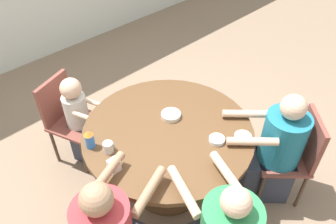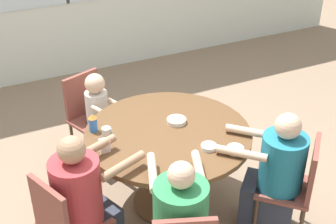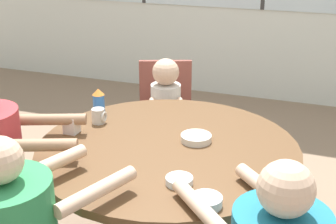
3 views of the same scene
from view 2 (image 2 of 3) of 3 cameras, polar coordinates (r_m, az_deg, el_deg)
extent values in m
plane|color=#8C725B|center=(4.14, 0.00, -10.98)|extent=(16.00, 16.00, 0.00)
cylinder|color=brown|center=(3.70, 0.00, -2.67)|extent=(1.32, 1.32, 0.04)
cylinder|color=brown|center=(3.92, 0.00, -7.17)|extent=(0.14, 0.14, 0.70)
cylinder|color=brown|center=(4.13, 0.00, -10.82)|extent=(0.60, 0.60, 0.03)
cube|color=brown|center=(3.40, -11.18, -13.09)|extent=(0.52, 0.52, 0.03)
cube|color=brown|center=(3.18, -14.20, -11.70)|extent=(0.17, 0.37, 0.42)
cylinder|color=#4C3828|center=(3.72, -10.33, -13.00)|extent=(0.03, 0.03, 0.42)
cube|color=brown|center=(3.73, 13.96, -8.95)|extent=(0.57, 0.57, 0.03)
cube|color=brown|center=(3.59, 17.24, -6.70)|extent=(0.30, 0.29, 0.42)
cylinder|color=#4C3828|center=(3.75, 10.57, -12.67)|extent=(0.03, 0.03, 0.42)
cylinder|color=#4C3828|center=(4.00, 11.46, -9.47)|extent=(0.03, 0.03, 0.42)
cylinder|color=#4C3828|center=(4.00, 16.32, -10.34)|extent=(0.03, 0.03, 0.42)
cube|color=brown|center=(4.46, -8.82, -1.13)|extent=(0.52, 0.52, 0.03)
cube|color=brown|center=(4.47, -10.48, 2.13)|extent=(0.37, 0.17, 0.42)
cylinder|color=#4C3828|center=(4.55, -5.59, -3.46)|extent=(0.03, 0.03, 0.42)
cylinder|color=#4C3828|center=(4.38, -8.93, -5.25)|extent=(0.03, 0.03, 0.42)
cylinder|color=#4C3828|center=(4.77, -8.30, -1.87)|extent=(0.03, 0.03, 0.42)
cylinder|color=#4C3828|center=(4.61, -11.57, -3.49)|extent=(0.03, 0.03, 0.42)
cylinder|color=#B23338|center=(3.25, -11.07, -9.46)|extent=(0.34, 0.34, 0.49)
sphere|color=#A37A5B|center=(3.04, -11.69, -4.56)|extent=(0.19, 0.19, 0.19)
cylinder|color=#A37A5B|center=(3.40, -8.99, -4.38)|extent=(0.37, 0.19, 0.06)
cylinder|color=#A37A5B|center=(3.20, -5.52, -6.55)|extent=(0.37, 0.19, 0.06)
cube|color=#333847|center=(3.86, 11.98, -11.05)|extent=(0.50, 0.50, 0.44)
cylinder|color=#1E7089|center=(3.59, 13.79, -5.96)|extent=(0.34, 0.34, 0.44)
sphere|color=#DBB293|center=(3.41, 14.43, -1.68)|extent=(0.19, 0.19, 0.19)
cylinder|color=#DBB293|center=(3.42, 8.94, -5.00)|extent=(0.30, 0.31, 0.06)
cylinder|color=#DBB293|center=(3.67, 9.91, -2.38)|extent=(0.30, 0.31, 0.06)
cylinder|color=#2D844C|center=(3.01, 1.53, -12.60)|extent=(0.35, 0.35, 0.49)
sphere|color=#DBB293|center=(2.80, 1.63, -7.69)|extent=(0.17, 0.17, 0.17)
cylinder|color=#DBB293|center=(3.14, -1.89, -7.36)|extent=(0.19, 0.38, 0.06)
cylinder|color=#DBB293|center=(3.17, 3.81, -7.04)|extent=(0.19, 0.38, 0.06)
cube|color=#333847|center=(4.51, -7.96, -3.76)|extent=(0.26, 0.30, 0.44)
cylinder|color=beige|center=(4.34, -8.66, 0.56)|extent=(0.21, 0.21, 0.31)
sphere|color=#DBB293|center=(4.23, -8.92, 3.45)|extent=(0.18, 0.18, 0.18)
cylinder|color=#DBB293|center=(4.24, -6.26, 1.00)|extent=(0.12, 0.23, 0.04)
cylinder|color=#DBB293|center=(4.14, -8.20, 0.08)|extent=(0.12, 0.23, 0.04)
cylinder|color=beige|center=(3.63, -7.50, -2.51)|extent=(0.07, 0.07, 0.08)
torus|color=beige|center=(3.64, -6.97, -2.37)|extent=(0.01, 0.06, 0.06)
cylinder|color=blue|center=(3.72, -9.12, -1.53)|extent=(0.07, 0.07, 0.12)
cone|color=orange|center=(3.68, -9.22, -0.53)|extent=(0.07, 0.07, 0.04)
cube|color=silver|center=(3.48, -7.74, -4.07)|extent=(0.07, 0.07, 0.09)
cylinder|color=silver|center=(3.49, 8.18, -4.56)|extent=(0.13, 0.13, 0.04)
cylinder|color=silver|center=(3.79, 1.04, -1.07)|extent=(0.16, 0.16, 0.04)
cylinder|color=silver|center=(3.50, 4.99, -4.24)|extent=(0.12, 0.12, 0.03)
camera|label=1|loc=(1.51, -23.46, 18.64)|focal=35.00mm
camera|label=3|loc=(2.41, 38.88, -0.50)|focal=50.00mm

